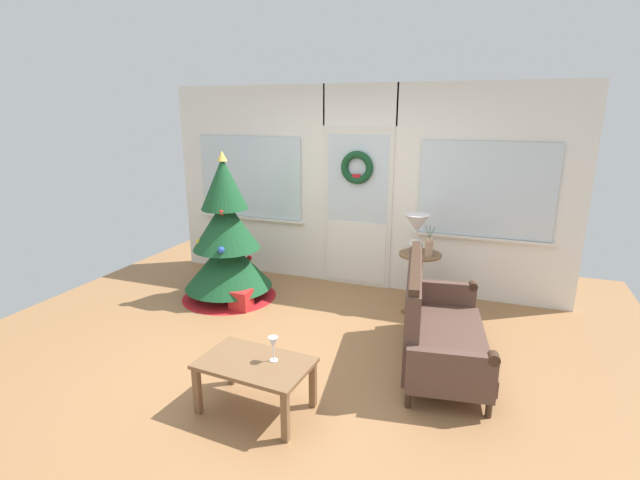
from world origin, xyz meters
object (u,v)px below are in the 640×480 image
coffee_table (255,369)px  christmas_tree (227,244)px  settee_sofa (434,325)px  flower_vase (429,246)px  side_table (419,269)px  wine_glass (273,344)px  table_lamp (417,228)px  gift_box (241,300)px

coffee_table → christmas_tree: bearing=126.0°
settee_sofa → flower_vase: flower_vase is taller
side_table → coffee_table: bearing=-109.7°
flower_vase → wine_glass: 2.42m
table_lamp → wine_glass: size_ratio=2.26×
flower_vase → coffee_table: size_ratio=0.40×
table_lamp → coffee_table: size_ratio=0.50×
table_lamp → flower_vase: (0.16, -0.10, -0.17)m
christmas_tree → flower_vase: size_ratio=5.12×
table_lamp → flower_vase: size_ratio=1.26×
christmas_tree → gift_box: bearing=-40.8°
flower_vase → wine_glass: flower_vase is taller
gift_box → flower_vase: bearing=19.1°
wine_glass → gift_box: wine_glass is taller
wine_glass → gift_box: 2.02m
table_lamp → coffee_table: (-0.79, -2.43, -0.60)m
gift_box → settee_sofa: bearing=-11.3°
side_table → flower_vase: 0.33m
flower_vase → coffee_table: 2.55m
christmas_tree → settee_sofa: bearing=-15.9°
wine_glass → christmas_tree: bearing=129.4°
settee_sofa → wine_glass: settee_sofa is taller
side_table → gift_box: bearing=-158.5°
christmas_tree → gift_box: christmas_tree is taller
table_lamp → settee_sofa: bearing=-72.9°
coffee_table → wine_glass: bearing=26.3°
settee_sofa → table_lamp: size_ratio=3.76×
settee_sofa → side_table: bearing=105.0°
gift_box → christmas_tree: bearing=139.2°
table_lamp → wine_glass: table_lamp is taller
christmas_tree → coffee_table: (1.39, -1.91, -0.32)m
table_lamp → flower_vase: bearing=-32.0°
settee_sofa → table_lamp: 1.42m
coffee_table → wine_glass: (0.13, 0.06, 0.20)m
wine_glass → table_lamp: bearing=74.3°
christmas_tree → flower_vase: bearing=10.0°
table_lamp → wine_glass: bearing=-105.7°
settee_sofa → table_lamp: (-0.38, 1.24, 0.57)m
table_lamp → flower_vase: 0.25m
side_table → table_lamp: table_lamp is taller
side_table → flower_vase: bearing=-31.0°
table_lamp → gift_box: size_ratio=1.92×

